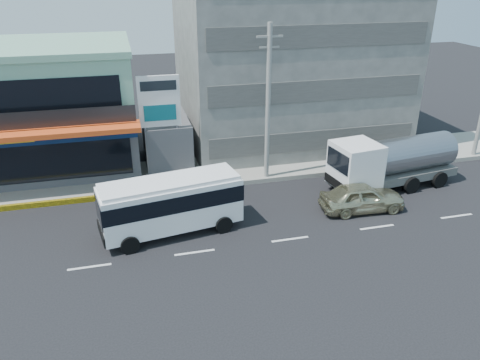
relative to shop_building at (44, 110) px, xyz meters
The scene contains 11 objects.
ground 16.57m from the shop_building, 60.16° to the right, with size 120.00×120.00×0.00m, color black.
sidewalk 14.27m from the shop_building, 18.88° to the right, with size 70.00×5.00×0.30m, color gray.
shop_building is the anchor object (origin of this frame).
concrete_building 18.28m from the shop_building, ahead, with size 16.00×12.00×14.00m, color gray.
gap_structure 8.53m from the shop_building, 13.67° to the right, with size 3.00×6.00×3.50m, color #494A4E.
satellite_dish 8.54m from the shop_building, 20.21° to the right, with size 1.50×1.50×0.15m, color slate.
billboard 8.92m from the shop_building, 32.32° to the right, with size 2.60×0.18×6.90m.
utility_pole_near 15.50m from the shop_building, 25.06° to the right, with size 1.60×0.30×10.00m.
minibus 13.89m from the shop_building, 58.34° to the right, with size 7.55×3.48×3.04m.
sedan 21.89m from the shop_building, 33.40° to the right, with size 1.95×4.84×1.65m, color beige.
tanker_truck 23.29m from the shop_building, 24.22° to the right, with size 8.69×3.67×3.33m.
Camera 1 is at (-2.67, -19.51, 12.81)m, focal length 35.00 mm.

